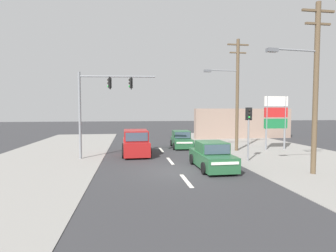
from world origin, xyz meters
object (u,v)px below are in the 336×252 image
utility_pole_midground_right (236,91)px  suv_kerbside_parked (136,143)px  utility_pole_foreground_right (314,83)px  traffic_signal_mast (99,99)px  shopping_plaza_sign (276,115)px  sedan_oncoming_near (212,156)px  pedestal_signal_right_kerb (249,125)px  hatchback_receding_far (181,140)px

utility_pole_midground_right → suv_kerbside_parked: utility_pole_midground_right is taller
utility_pole_foreground_right → utility_pole_midground_right: bearing=95.2°
traffic_signal_mast → utility_pole_foreground_right: bearing=-28.3°
shopping_plaza_sign → sedan_oncoming_near: (-7.67, -6.26, -2.28)m
pedestal_signal_right_kerb → sedan_oncoming_near: pedestal_signal_right_kerb is taller
utility_pole_midground_right → suv_kerbside_parked: size_ratio=2.00×
traffic_signal_mast → shopping_plaza_sign: size_ratio=1.30×
utility_pole_midground_right → shopping_plaza_sign: 4.17m
utility_pole_foreground_right → pedestal_signal_right_kerb: bearing=113.3°
pedestal_signal_right_kerb → suv_kerbside_parked: pedestal_signal_right_kerb is taller
suv_kerbside_parked → hatchback_receding_far: bearing=38.0°
suv_kerbside_parked → pedestal_signal_right_kerb: bearing=-26.1°
traffic_signal_mast → hatchback_receding_far: 8.81m
sedan_oncoming_near → hatchback_receding_far: size_ratio=1.14×
hatchback_receding_far → traffic_signal_mast: bearing=-146.1°
utility_pole_foreground_right → sedan_oncoming_near: bearing=156.2°
pedestal_signal_right_kerb → suv_kerbside_parked: (-7.33, 3.59, -1.53)m
sedan_oncoming_near → hatchback_receding_far: bearing=90.4°
utility_pole_foreground_right → hatchback_receding_far: bearing=114.2°
shopping_plaza_sign → hatchback_receding_far: size_ratio=1.24×
utility_pole_midground_right → hatchback_receding_far: utility_pole_midground_right is taller
utility_pole_midground_right → traffic_signal_mast: 11.02m
utility_pole_midground_right → sedan_oncoming_near: size_ratio=2.16×
pedestal_signal_right_kerb → hatchback_receding_far: size_ratio=0.96×
sedan_oncoming_near → suv_kerbside_parked: 6.85m
traffic_signal_mast → suv_kerbside_parked: size_ratio=1.31×
traffic_signal_mast → shopping_plaza_sign: traffic_signal_mast is taller
suv_kerbside_parked → hatchback_receding_far: 5.32m
utility_pole_midground_right → traffic_signal_mast: utility_pole_midground_right is taller
utility_pole_midground_right → traffic_signal_mast: (-10.79, -2.05, -0.81)m
pedestal_signal_right_kerb → hatchback_receding_far: (-3.15, 6.86, -1.71)m
suv_kerbside_parked → hatchback_receding_far: size_ratio=1.23×
pedestal_signal_right_kerb → shopping_plaza_sign: size_ratio=0.77×
utility_pole_foreground_right → shopping_plaza_sign: (2.92, 8.36, -1.82)m
traffic_signal_mast → utility_pole_midground_right: bearing=10.8°
shopping_plaza_sign → suv_kerbside_parked: (-11.92, -0.89, -2.10)m
utility_pole_midground_right → hatchback_receding_far: size_ratio=2.47×
utility_pole_midground_right → suv_kerbside_parked: bearing=-174.5°
sedan_oncoming_near → hatchback_receding_far: sedan_oncoming_near is taller
utility_pole_midground_right → shopping_plaza_sign: (3.67, 0.10, -1.97)m
utility_pole_foreground_right → utility_pole_midground_right: utility_pole_midground_right is taller
shopping_plaza_sign → sedan_oncoming_near: shopping_plaza_sign is taller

